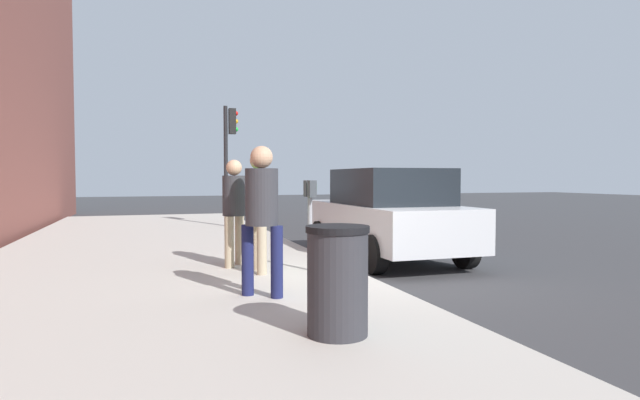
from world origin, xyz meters
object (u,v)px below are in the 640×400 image
parking_meter (310,206)px  trash_bin (337,280)px  pedestrian_at_meter (259,200)px  pedestrian_bystander (262,207)px  parked_sedan_near (387,214)px  parking_officer (234,204)px  traffic_signal (229,145)px

parking_meter → trash_bin: (-3.32, 0.75, -0.51)m
parking_meter → trash_bin: size_ratio=1.40×
pedestrian_at_meter → pedestrian_bystander: bearing=-99.4°
parked_sedan_near → trash_bin: bearing=149.9°
pedestrian_at_meter → pedestrian_bystander: (-1.62, 0.29, -0.01)m
pedestrian_at_meter → trash_bin: size_ratio=1.83×
trash_bin → parking_officer: bearing=4.5°
pedestrian_at_meter → parking_officer: bearing=112.3°
pedestrian_at_meter → pedestrian_bystander: 1.64m
parked_sedan_near → traffic_signal: (6.52, 2.12, 1.68)m
pedestrian_at_meter → parking_meter: bearing=-3.2°
pedestrian_at_meter → trash_bin: 3.42m
parking_meter → pedestrian_bystander: bearing=145.1°
trash_bin → traffic_signal: bearing=-3.3°
pedestrian_bystander → parked_sedan_near: size_ratio=0.42×
parking_meter → pedestrian_bystander: (-1.56, 1.09, 0.08)m
trash_bin → parking_meter: bearing=-12.8°
parked_sedan_near → trash_bin: parked_sedan_near is taller
pedestrian_at_meter → pedestrian_bystander: pedestrian_at_meter is taller
pedestrian_at_meter → traffic_signal: traffic_signal is taller
parked_sedan_near → traffic_signal: bearing=18.0°
pedestrian_at_meter → parking_officer: 0.75m
traffic_signal → pedestrian_bystander: bearing=174.1°
pedestrian_bystander → pedestrian_at_meter: bearing=29.3°
pedestrian_bystander → traffic_signal: (9.56, -0.99, 1.33)m
pedestrian_at_meter → trash_bin: pedestrian_at_meter is taller
trash_bin → parked_sedan_near: bearing=-30.1°
parking_meter → pedestrian_at_meter: bearing=86.0°
parking_meter → parked_sedan_near: size_ratio=0.32×
parking_officer → trash_bin: 4.11m
parking_officer → parked_sedan_near: bearing=48.0°
pedestrian_at_meter → trash_bin: (-3.37, -0.05, -0.60)m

